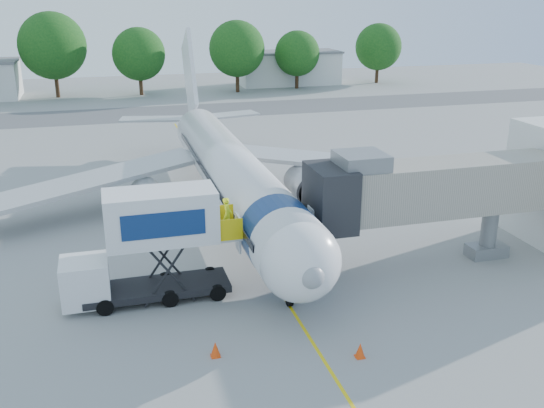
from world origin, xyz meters
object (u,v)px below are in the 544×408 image
object	(u,v)px
aircraft	(229,171)
ground_tug	(410,403)
catering_hiloader	(149,247)
jet_bridge	(421,190)

from	to	relation	value
aircraft	ground_tug	size ratio (longest dim) A/B	10.72
catering_hiloader	ground_tug	world-z (taller)	catering_hiloader
catering_hiloader	ground_tug	distance (m)	14.08
ground_tug	jet_bridge	bearing A→B (deg)	81.09
catering_hiloader	aircraft	bearing A→B (deg)	60.60
jet_bridge	catering_hiloader	size ratio (longest dim) A/B	1.64
aircraft	catering_hiloader	size ratio (longest dim) A/B	4.44
catering_hiloader	jet_bridge	bearing A→B (deg)	0.01
aircraft	jet_bridge	world-z (taller)	aircraft
jet_bridge	aircraft	bearing A→B (deg)	125.70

